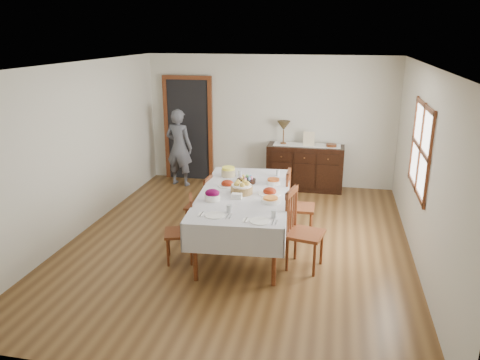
% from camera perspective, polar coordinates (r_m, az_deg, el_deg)
% --- Properties ---
extents(ground, '(6.00, 6.00, 0.00)m').
position_cam_1_polar(ground, '(7.09, -0.17, -7.57)').
color(ground, brown).
extents(room_shell, '(5.02, 6.02, 2.65)m').
position_cam_1_polar(room_shell, '(7.00, -0.63, 6.26)').
color(room_shell, silver).
rests_on(room_shell, ground).
extents(dining_table, '(1.44, 2.55, 0.85)m').
position_cam_1_polar(dining_table, '(6.66, 0.51, -2.31)').
color(dining_table, silver).
rests_on(dining_table, ground).
extents(chair_left_near, '(0.49, 0.49, 0.93)m').
position_cam_1_polar(chair_left_near, '(6.42, -7.02, -5.93)').
color(chair_left_near, '#5E2C15').
rests_on(chair_left_near, ground).
extents(chair_left_far, '(0.39, 0.39, 0.89)m').
position_cam_1_polar(chair_left_far, '(7.37, -4.74, -2.86)').
color(chair_left_far, '#5E2C15').
rests_on(chair_left_far, ground).
extents(chair_right_near, '(0.54, 0.54, 1.09)m').
position_cam_1_polar(chair_right_near, '(6.23, 7.48, -5.92)').
color(chair_right_near, '#5E2C15').
rests_on(chair_right_near, ground).
extents(chair_right_far, '(0.43, 0.43, 1.03)m').
position_cam_1_polar(chair_right_far, '(7.19, 6.93, -2.85)').
color(chair_right_far, '#5E2C15').
rests_on(chair_right_far, ground).
extents(sideboard, '(1.49, 0.54, 0.89)m').
position_cam_1_polar(sideboard, '(9.37, 7.92, 1.54)').
color(sideboard, black).
rests_on(sideboard, ground).
extents(person, '(0.57, 0.42, 1.67)m').
position_cam_1_polar(person, '(9.55, -7.44, 4.26)').
color(person, '#4E505A').
rests_on(person, ground).
extents(bread_basket, '(0.31, 0.31, 0.19)m').
position_cam_1_polar(bread_basket, '(6.58, 0.20, -1.01)').
color(bread_basket, olive).
rests_on(bread_basket, dining_table).
extents(egg_basket, '(0.29, 0.29, 0.11)m').
position_cam_1_polar(egg_basket, '(7.06, 0.76, -0.03)').
color(egg_basket, black).
rests_on(egg_basket, dining_table).
extents(ham_platter_a, '(0.28, 0.28, 0.11)m').
position_cam_1_polar(ham_platter_a, '(6.90, -1.54, -0.51)').
color(ham_platter_a, white).
rests_on(ham_platter_a, dining_table).
extents(ham_platter_b, '(0.33, 0.33, 0.11)m').
position_cam_1_polar(ham_platter_b, '(6.58, 3.63, -1.46)').
color(ham_platter_b, white).
rests_on(ham_platter_b, dining_table).
extents(beet_bowl, '(0.22, 0.22, 0.16)m').
position_cam_1_polar(beet_bowl, '(6.32, -3.38, -1.87)').
color(beet_bowl, white).
rests_on(beet_bowl, dining_table).
extents(carrot_bowl, '(0.20, 0.20, 0.09)m').
position_cam_1_polar(carrot_bowl, '(7.00, 4.09, -0.18)').
color(carrot_bowl, white).
rests_on(carrot_bowl, dining_table).
extents(pineapple_bowl, '(0.22, 0.22, 0.15)m').
position_cam_1_polar(pineapple_bowl, '(7.36, -1.42, 1.01)').
color(pineapple_bowl, tan).
rests_on(pineapple_bowl, dining_table).
extents(casserole_dish, '(0.25, 0.25, 0.07)m').
position_cam_1_polar(casserole_dish, '(6.26, 3.74, -2.45)').
color(casserole_dish, white).
rests_on(casserole_dish, dining_table).
extents(butter_dish, '(0.15, 0.10, 0.07)m').
position_cam_1_polar(butter_dish, '(6.39, -0.42, -1.96)').
color(butter_dish, white).
rests_on(butter_dish, dining_table).
extents(setting_left, '(0.43, 0.31, 0.10)m').
position_cam_1_polar(setting_left, '(5.85, -2.55, -4.03)').
color(setting_left, white).
rests_on(setting_left, dining_table).
extents(setting_right, '(0.43, 0.31, 0.10)m').
position_cam_1_polar(setting_right, '(5.68, 2.96, -4.73)').
color(setting_right, white).
rests_on(setting_right, dining_table).
extents(glass_far_a, '(0.06, 0.06, 0.09)m').
position_cam_1_polar(glass_far_a, '(7.35, -0.01, 0.80)').
color(glass_far_a, silver).
rests_on(glass_far_a, dining_table).
extents(glass_far_b, '(0.06, 0.06, 0.10)m').
position_cam_1_polar(glass_far_b, '(7.41, 4.63, 0.88)').
color(glass_far_b, silver).
rests_on(glass_far_b, dining_table).
extents(runner, '(1.30, 0.35, 0.01)m').
position_cam_1_polar(runner, '(9.29, 8.15, 4.25)').
color(runner, white).
rests_on(runner, sideboard).
extents(table_lamp, '(0.26, 0.26, 0.46)m').
position_cam_1_polar(table_lamp, '(9.26, 5.35, 6.53)').
color(table_lamp, brown).
rests_on(table_lamp, sideboard).
extents(picture_frame, '(0.22, 0.08, 0.28)m').
position_cam_1_polar(picture_frame, '(9.21, 8.39, 4.98)').
color(picture_frame, beige).
rests_on(picture_frame, sideboard).
extents(deco_bowl, '(0.20, 0.20, 0.06)m').
position_cam_1_polar(deco_bowl, '(9.22, 11.07, 4.16)').
color(deco_bowl, '#5E2C15').
rests_on(deco_bowl, sideboard).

